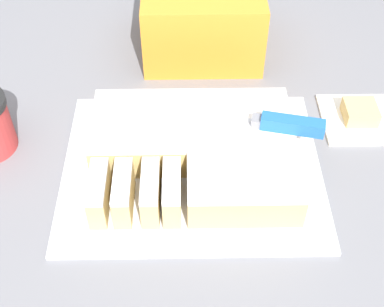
{
  "coord_description": "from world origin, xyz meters",
  "views": [
    {
      "loc": [
        0.05,
        -0.55,
        1.51
      ],
      "look_at": [
        0.06,
        0.01,
        0.92
      ],
      "focal_mm": 50.0,
      "sensor_mm": 36.0,
      "label": 1
    }
  ],
  "objects_px": {
    "cake": "(196,151)",
    "knife": "(268,122)",
    "cake_board": "(192,168)",
    "brownie": "(360,112)",
    "storage_box": "(202,16)"
  },
  "relations": [
    {
      "from": "knife",
      "to": "storage_box",
      "type": "height_order",
      "value": "storage_box"
    },
    {
      "from": "cake",
      "to": "brownie",
      "type": "height_order",
      "value": "cake"
    },
    {
      "from": "cake_board",
      "to": "storage_box",
      "type": "distance_m",
      "value": 0.34
    },
    {
      "from": "cake_board",
      "to": "knife",
      "type": "xyz_separation_m",
      "value": [
        0.12,
        0.03,
        0.07
      ]
    },
    {
      "from": "cake_board",
      "to": "knife",
      "type": "distance_m",
      "value": 0.14
    },
    {
      "from": "brownie",
      "to": "knife",
      "type": "bearing_deg",
      "value": -154.61
    },
    {
      "from": "knife",
      "to": "brownie",
      "type": "height_order",
      "value": "knife"
    },
    {
      "from": "storage_box",
      "to": "brownie",
      "type": "bearing_deg",
      "value": -40.5
    },
    {
      "from": "cake_board",
      "to": "cake",
      "type": "distance_m",
      "value": 0.03
    },
    {
      "from": "cake",
      "to": "cake_board",
      "type": "bearing_deg",
      "value": -141.94
    },
    {
      "from": "storage_box",
      "to": "cake_board",
      "type": "bearing_deg",
      "value": -94.29
    },
    {
      "from": "cake",
      "to": "brownie",
      "type": "bearing_deg",
      "value": 20.21
    },
    {
      "from": "cake_board",
      "to": "cake",
      "type": "height_order",
      "value": "cake"
    },
    {
      "from": "cake",
      "to": "knife",
      "type": "bearing_deg",
      "value": 11.39
    },
    {
      "from": "cake",
      "to": "brownie",
      "type": "xyz_separation_m",
      "value": [
        0.28,
        0.1,
        -0.02
      ]
    }
  ]
}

